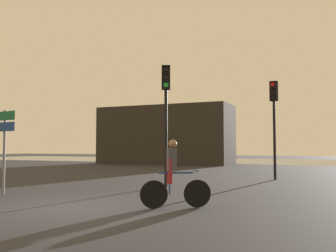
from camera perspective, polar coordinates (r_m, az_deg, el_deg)
name	(u,v)px	position (r m, az deg, el deg)	size (l,w,h in m)	color
ground_plane	(64,208)	(9.43, -15.60, -11.91)	(120.00, 120.00, 0.00)	#28282D
water_strip	(272,161)	(40.33, 15.51, -5.20)	(80.00, 16.00, 0.01)	slate
distant_building	(165,135)	(32.80, -0.47, -1.41)	(11.69, 4.00, 5.01)	#2D2823
traffic_light_far_right	(274,111)	(17.48, 15.85, 2.23)	(0.36, 0.38, 4.42)	black
traffic_light_center	(166,102)	(13.87, -0.32, 3.67)	(0.39, 0.41, 4.48)	black
direction_sign_post	(4,136)	(12.65, -23.74, -1.37)	(1.09, 0.21, 2.60)	slate
cyclist	(173,173)	(8.96, 0.79, -7.22)	(1.45, 0.98, 1.62)	black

